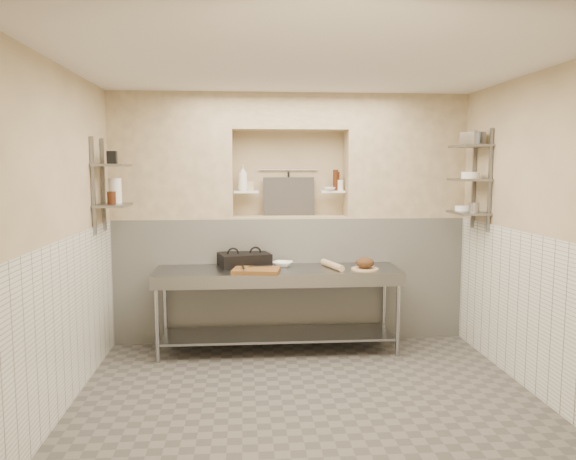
{
  "coord_description": "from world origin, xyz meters",
  "views": [
    {
      "loc": [
        -0.53,
        -4.7,
        1.97
      ],
      "look_at": [
        -0.09,
        0.9,
        1.35
      ],
      "focal_mm": 35.0,
      "sensor_mm": 36.0,
      "label": 1
    }
  ],
  "objects": [
    {
      "name": "shelf_rail_right_a",
      "position": [
        1.98,
        1.25,
        1.85
      ],
      "size": [
        0.03,
        0.03,
        1.05
      ],
      "primitive_type": "cube",
      "color": "slate",
      "rests_on": "wall_right"
    },
    {
      "name": "backwall_header",
      "position": [
        0.0,
        1.75,
        2.6
      ],
      "size": [
        1.3,
        0.4,
        0.4
      ],
      "primitive_type": "cube",
      "color": "#CCB287",
      "rests_on": "backwall_lower"
    },
    {
      "name": "prep_table",
      "position": [
        -0.17,
        1.18,
        0.64
      ],
      "size": [
        2.6,
        0.7,
        0.9
      ],
      "color": "gray",
      "rests_on": "floor"
    },
    {
      "name": "mixing_bowl",
      "position": [
        -0.11,
        1.34,
        0.93
      ],
      "size": [
        0.28,
        0.28,
        0.05
      ],
      "primitive_type": "imported",
      "rotation": [
        0.0,
        0.0,
        -0.39
      ],
      "color": "white",
      "rests_on": "prep_table"
    },
    {
      "name": "wall_shelf_right_lower",
      "position": [
        1.84,
        1.05,
        1.5
      ],
      "size": [
        0.3,
        0.5,
        0.02
      ],
      "primitive_type": "cube",
      "color": "slate",
      "rests_on": "wall_right"
    },
    {
      "name": "canister_right",
      "position": [
        1.84,
        0.9,
        1.57
      ],
      "size": [
        0.11,
        0.11,
        0.11
      ],
      "primitive_type": "cylinder",
      "color": "gray",
      "rests_on": "wall_shelf_right_lower"
    },
    {
      "name": "condiment_a",
      "position": [
        0.56,
        1.77,
        1.82
      ],
      "size": [
        0.06,
        0.06,
        0.22
      ],
      "primitive_type": "cylinder",
      "color": "#3A190B",
      "rests_on": "alcove_shelf_right"
    },
    {
      "name": "bowl_alcove",
      "position": [
        0.46,
        1.7,
        1.73
      ],
      "size": [
        0.16,
        0.16,
        0.04
      ],
      "primitive_type": "imported",
      "rotation": [
        0.0,
        0.0,
        0.25
      ],
      "color": "white",
      "rests_on": "alcove_shelf_right"
    },
    {
      "name": "tongs",
      "position": [
        -0.54,
        0.97,
        0.96
      ],
      "size": [
        0.05,
        0.24,
        0.02
      ],
      "primitive_type": "cylinder",
      "rotation": [
        1.57,
        0.0,
        0.09
      ],
      "color": "gray",
      "rests_on": "cutting_board"
    },
    {
      "name": "jar_alcove",
      "position": [
        -0.45,
        1.79,
        1.77
      ],
      "size": [
        0.07,
        0.07,
        0.11
      ],
      "primitive_type": "cube",
      "color": "#CCB287",
      "rests_on": "alcove_shelf_left"
    },
    {
      "name": "wall_right",
      "position": [
        2.05,
        0.0,
        1.4
      ],
      "size": [
        0.1,
        3.9,
        2.8
      ],
      "primitive_type": "cube",
      "color": "#CCB287",
      "rests_on": "ground"
    },
    {
      "name": "bowl_right",
      "position": [
        1.84,
        1.17,
        1.54
      ],
      "size": [
        0.18,
        0.18,
        0.05
      ],
      "primitive_type": "cylinder",
      "color": "white",
      "rests_on": "wall_shelf_right_lower"
    },
    {
      "name": "condiment_b",
      "position": [
        0.53,
        1.74,
        1.83
      ],
      "size": [
        0.06,
        0.06,
        0.24
      ],
      "primitive_type": "cylinder",
      "color": "#3A190B",
      "rests_on": "alcove_shelf_right"
    },
    {
      "name": "bottle_soap",
      "position": [
        -0.54,
        1.75,
        1.86
      ],
      "size": [
        0.14,
        0.14,
        0.29
      ],
      "primitive_type": "imported",
      "rotation": [
        0.0,
        0.0,
        -0.26
      ],
      "color": "white",
      "rests_on": "alcove_shelf_left"
    },
    {
      "name": "shelf_rail_left_b",
      "position": [
        -1.98,
        0.85,
        1.8
      ],
      "size": [
        0.03,
        0.03,
        0.95
      ],
      "primitive_type": "cube",
      "color": "slate",
      "rests_on": "wall_left"
    },
    {
      "name": "shelf_rail_right_b",
      "position": [
        1.98,
        0.85,
        1.85
      ],
      "size": [
        0.03,
        0.03,
        1.05
      ],
      "primitive_type": "cube",
      "color": "slate",
      "rests_on": "wall_right"
    },
    {
      "name": "shelf_rail_left_a",
      "position": [
        -1.98,
        1.25,
        1.8
      ],
      "size": [
        0.03,
        0.03,
        0.95
      ],
      "primitive_type": "cube",
      "color": "slate",
      "rests_on": "wall_left"
    },
    {
      "name": "rolling_pin",
      "position": [
        0.41,
        1.18,
        0.94
      ],
      "size": [
        0.2,
        0.46,
        0.07
      ],
      "primitive_type": "cylinder",
      "rotation": [
        1.57,
        0.0,
        0.28
      ],
      "color": "tan",
      "rests_on": "prep_table"
    },
    {
      "name": "wall_shelf_right_upper",
      "position": [
        1.84,
        1.05,
        2.2
      ],
      "size": [
        0.3,
        0.5,
        0.03
      ],
      "primitive_type": "cube",
      "color": "slate",
      "rests_on": "wall_right"
    },
    {
      "name": "wainscot_right",
      "position": [
        1.99,
        0.0,
        0.7
      ],
      "size": [
        0.02,
        3.9,
        1.4
      ],
      "primitive_type": "cube",
      "color": "silver",
      "rests_on": "floor"
    },
    {
      "name": "cutting_board",
      "position": [
        -0.41,
        1.0,
        0.92
      ],
      "size": [
        0.52,
        0.41,
        0.04
      ],
      "primitive_type": "cube",
      "rotation": [
        0.0,
        0.0,
        -0.17
      ],
      "color": "brown",
      "rests_on": "prep_table"
    },
    {
      "name": "knife_blade",
      "position": [
        -0.36,
        1.11,
        0.95
      ],
      "size": [
        0.26,
        0.06,
        0.01
      ],
      "primitive_type": "cube",
      "rotation": [
        0.0,
        0.0,
        0.14
      ],
      "color": "gray",
      "rests_on": "cutting_board"
    },
    {
      "name": "jug_left",
      "position": [
        -1.84,
        1.17,
        1.74
      ],
      "size": [
        0.13,
        0.13,
        0.26
      ],
      "primitive_type": "cylinder",
      "color": "white",
      "rests_on": "wall_shelf_left_lower"
    },
    {
      "name": "hanging_steel",
      "position": [
        0.0,
        1.9,
        1.78
      ],
      "size": [
        0.02,
        0.02,
        0.3
      ],
      "primitive_type": "cylinder",
      "color": "black",
      "rests_on": "utensil_rail"
    },
    {
      "name": "wall_front",
      "position": [
        0.0,
        -2.0,
        1.4
      ],
      "size": [
        4.0,
        0.1,
        2.8
      ],
      "primitive_type": "cube",
      "color": "#CCB287",
      "rests_on": "ground"
    },
    {
      "name": "wall_shelf_left_lower",
      "position": [
        -1.84,
        1.05,
        1.6
      ],
      "size": [
        0.3,
        0.5,
        0.02
      ],
      "primitive_type": "cube",
      "color": "slate",
      "rests_on": "wall_left"
    },
    {
      "name": "wainscot_left",
      "position": [
        -1.99,
        0.0,
        0.7
      ],
      "size": [
        0.02,
        3.9,
        1.4
      ],
      "primitive_type": "cube",
      "color": "silver",
      "rests_on": "floor"
    },
    {
      "name": "wall_left",
      "position": [
        -2.05,
        0.0,
        1.4
      ],
      "size": [
        0.1,
        3.9,
        2.8
      ],
      "primitive_type": "cube",
      "color": "#CCB287",
      "rests_on": "ground"
    },
    {
      "name": "floor",
      "position": [
        0.0,
        0.0,
        -0.05
      ],
      "size": [
        4.0,
        3.9,
        0.1
      ],
      "primitive_type": "cube",
      "color": "#5B5651",
      "rests_on": "ground"
    },
    {
      "name": "alcove_sill",
      "position": [
        0.0,
        1.75,
        1.41
      ],
      "size": [
        1.3,
        0.4,
        0.02
      ],
      "primitive_type": "cube",
      "color": "#CCB287",
      "rests_on": "backwall_lower"
    },
    {
      "name": "backwall_pillar_right",
      "position": [
        1.33,
        1.75,
        2.1
      ],
      "size": [
        1.35,
        0.4,
        1.4
      ],
      "primitive_type": "cube",
      "color": "#CCB287",
      "rests_on": "backwall_lower"
    },
    {
      "name": "splash_panel",
      "position": [
        0.0,
        1.85,
        1.64
      ],
      "size": [
        0.6,
        0.08,
        0.45
      ],
      "primitive_type": "cube",
      "rotation": [
        -0.14,
        0.0,
        0.0
      ],
      "color": "#383330",
      "rests_on": "alcove_sill"
    },
    {
      "name": "condiment_c",
      "position": [
        0.59,
        1.74,
        1.77
      ],
      "size": [
        0.07,
        0.07,
        0.12
      ],
      "primitive_type": "cylinder",
      "color": "white",
      "rests_on": "alcove_shelf_right"
    },
    {
      "name": "wall_back",
      "position": [
        0.0,
        2.0,
        1.4
      ],
      "size": [
        4.0,
        0.1,
        2.8
      ],
      "primitive_type": "cube",
      "color": "#CCB287",
      "rests_on": "ground"
    },
    {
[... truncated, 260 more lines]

